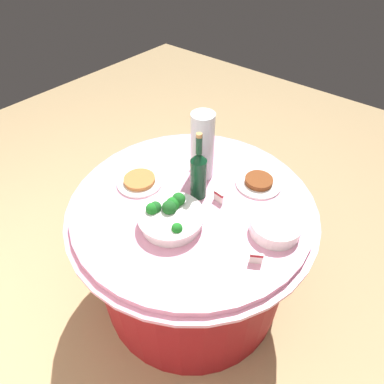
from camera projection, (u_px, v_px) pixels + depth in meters
ground_plane at (192, 286)px, 2.02m from camera, size 6.00×6.00×0.00m
buffet_table at (192, 249)px, 1.77m from camera, size 1.16×1.16×0.74m
broccoli_bowl at (171, 216)px, 1.39m from camera, size 0.28×0.28×0.11m
plate_stack at (275, 226)px, 1.36m from camera, size 0.21×0.21×0.06m
wine_bottle at (198, 173)px, 1.46m from camera, size 0.07×0.07×0.34m
decorative_fruit_vase at (202, 148)px, 1.54m from camera, size 0.11×0.11×0.34m
serving_tongs at (196, 161)px, 1.73m from camera, size 0.11×0.16×0.01m
food_plate_peanuts at (140, 181)px, 1.59m from camera, size 0.22×0.22×0.03m
food_plate_stir_fry at (259, 182)px, 1.59m from camera, size 0.22×0.22×0.04m
label_placard_front at (219, 197)px, 1.49m from camera, size 0.05×0.01×0.05m
label_placard_mid at (256, 258)px, 1.24m from camera, size 0.05×0.03×0.05m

